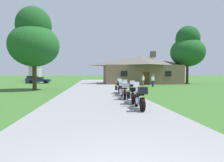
{
  "coord_description": "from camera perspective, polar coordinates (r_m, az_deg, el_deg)",
  "views": [
    {
      "loc": [
        -0.5,
        -2.86,
        1.77
      ],
      "look_at": [
        1.57,
        17.48,
        1.06
      ],
      "focal_mm": 32.26,
      "sensor_mm": 36.0,
      "label": 1
    }
  ],
  "objects": [
    {
      "name": "bystander_white_shirt_near_lodge",
      "position": [
        28.57,
        11.48,
        0.3
      ],
      "size": [
        0.52,
        0.33,
        1.69
      ],
      "rotation": [
        0.0,
        0.0,
        0.34
      ],
      "color": "navy",
      "rests_on": "ground"
    },
    {
      "name": "ground_plane",
      "position": [
        22.93,
        -4.55,
        -2.44
      ],
      "size": [
        500.0,
        500.0,
        0.0
      ],
      "primitive_type": "plane",
      "color": "#386628"
    },
    {
      "name": "motorcycle_silver_nearest_to_camera",
      "position": [
        9.87,
        7.91,
        -4.71
      ],
      "size": [
        0.66,
        2.08,
        1.3
      ],
      "rotation": [
        0.0,
        0.0,
        -0.03
      ],
      "color": "black",
      "rests_on": "asphalt_driveway"
    },
    {
      "name": "motorcycle_green_third_in_row",
      "position": [
        13.9,
        3.7,
        -2.8
      ],
      "size": [
        0.95,
        2.07,
        1.3
      ],
      "rotation": [
        0.0,
        0.0,
        -0.18
      ],
      "color": "black",
      "rests_on": "asphalt_driveway"
    },
    {
      "name": "stone_lodge",
      "position": [
        38.06,
        8.04,
        3.27
      ],
      "size": [
        14.21,
        8.87,
        6.03
      ],
      "color": "brown",
      "rests_on": "ground"
    },
    {
      "name": "motorcycle_green_farthest_in_row",
      "position": [
        17.96,
        2.05,
        -1.72
      ],
      "size": [
        0.89,
        2.08,
        1.3
      ],
      "rotation": [
        0.0,
        0.0,
        -0.13
      ],
      "color": "black",
      "rests_on": "asphalt_driveway"
    },
    {
      "name": "asphalt_driveway",
      "position": [
        20.94,
        -4.43,
        -2.78
      ],
      "size": [
        6.4,
        80.0,
        0.06
      ],
      "primitive_type": "cube",
      "color": "gray",
      "rests_on": "ground"
    },
    {
      "name": "parked_navy_suv_far_left",
      "position": [
        44.22,
        -21.54,
        0.56
      ],
      "size": [
        2.09,
        4.69,
        1.4
      ],
      "rotation": [
        0.0,
        0.0,
        0.05
      ],
      "color": "navy",
      "rests_on": "ground"
    },
    {
      "name": "bystander_white_shirt_beside_signpost",
      "position": [
        29.5,
        8.81,
        0.37
      ],
      "size": [
        0.45,
        0.4,
        1.69
      ],
      "rotation": [
        0.0,
        0.0,
        3.83
      ],
      "color": "#75664C",
      "rests_on": "ground"
    },
    {
      "name": "parked_navy_sedan_far_left",
      "position": [
        40.65,
        -20.01,
        0.28
      ],
      "size": [
        4.25,
        2.01,
        1.2
      ],
      "rotation": [
        0.0,
        0.0,
        1.6
      ],
      "color": "navy",
      "rests_on": "ground"
    },
    {
      "name": "tree_left_near",
      "position": [
        23.93,
        -21.23,
        10.88
      ],
      "size": [
        5.41,
        5.41,
        9.08
      ],
      "color": "#422D19",
      "rests_on": "ground"
    },
    {
      "name": "tree_right_of_lodge",
      "position": [
        40.53,
        20.64,
        8.7
      ],
      "size": [
        6.31,
        6.31,
        10.74
      ],
      "color": "#422D19",
      "rests_on": "ground"
    },
    {
      "name": "motorcycle_green_fourth_in_row",
      "position": [
        16.09,
        2.63,
        -2.11
      ],
      "size": [
        0.66,
        2.08,
        1.3
      ],
      "rotation": [
        0.0,
        0.0,
        -0.07
      ],
      "color": "black",
      "rests_on": "asphalt_driveway"
    },
    {
      "name": "motorcycle_black_second_in_row",
      "position": [
        11.92,
        5.9,
        -3.6
      ],
      "size": [
        0.96,
        2.07,
        1.3
      ],
      "rotation": [
        0.0,
        0.0,
        -0.18
      ],
      "color": "black",
      "rests_on": "asphalt_driveway"
    },
    {
      "name": "metal_silo_distant",
      "position": [
        54.56,
        -20.95,
        4.14
      ],
      "size": [
        3.23,
        3.23,
        7.88
      ],
      "color": "#B2B7BC",
      "rests_on": "ground"
    }
  ]
}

